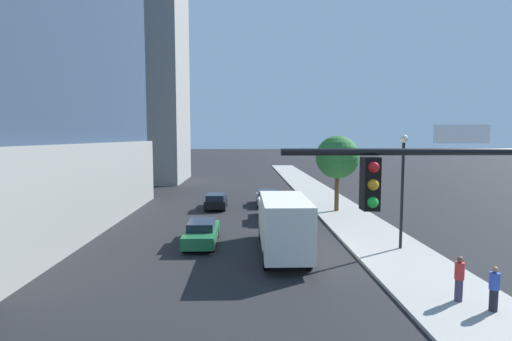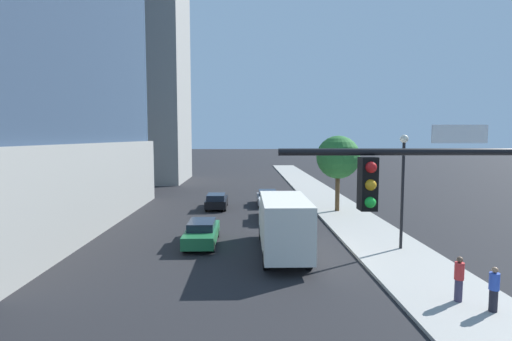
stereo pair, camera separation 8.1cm
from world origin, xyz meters
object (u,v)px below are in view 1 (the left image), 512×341
construction_building (126,56)px  pedestrian_blue_shirt (494,289)px  traffic_light_pole (470,223)px  car_white (272,211)px  car_gray (267,197)px  street_tree (337,157)px  car_black (216,201)px  pedestrian_red_shirt (459,278)px  box_truck (283,222)px  street_lamp (403,175)px  car_green (202,232)px

construction_building → pedestrian_blue_shirt: 52.03m
traffic_light_pole → car_white: (-2.50, 21.28, -3.85)m
traffic_light_pole → car_gray: size_ratio=1.51×
street_tree → car_white: street_tree is taller
car_black → construction_building: bearing=122.8°
construction_building → pedestrian_red_shirt: 50.95m
car_gray → box_truck: box_truck is taller
construction_building → street_lamp: (25.18, -34.63, -13.31)m
car_white → car_black: car_black is taller
car_black → car_gray: car_black is taller
car_black → pedestrian_red_shirt: bearing=-61.9°
car_green → pedestrian_blue_shirt: bearing=-39.5°
street_lamp → box_truck: street_lamp is taller
car_gray → street_lamp: bearing=-65.8°
pedestrian_red_shirt → pedestrian_blue_shirt: 1.15m
traffic_light_pole → car_white: bearing=96.7°
construction_building → pedestrian_red_shirt: (24.58, -41.47, -16.49)m
traffic_light_pole → car_green: size_ratio=1.41×
construction_building → street_tree: construction_building is taller
construction_building → car_green: 39.63m
street_lamp → box_truck: (-6.56, -0.54, -2.43)m
car_white → box_truck: (-0.00, -8.74, 1.06)m
street_tree → car_gray: size_ratio=1.45×
box_truck → traffic_light_pole: bearing=-78.7°
street_lamp → box_truck: 7.02m
car_gray → pedestrian_blue_shirt: (6.73, -22.30, 0.26)m
car_green → box_truck: size_ratio=0.59×
street_tree → car_gray: bearing=146.6°
car_black → box_truck: 14.17m
box_truck → pedestrian_red_shirt: bearing=-46.5°
street_lamp → car_gray: 16.39m
street_tree → car_black: 11.06m
street_lamp → car_white: bearing=128.7°
street_tree → pedestrian_blue_shirt: bearing=-86.5°
car_green → pedestrian_blue_shirt: 14.63m
pedestrian_red_shirt → pedestrian_blue_shirt: bearing=-48.2°
car_gray → box_truck: size_ratio=0.56×
street_tree → construction_building: bearing=135.6°
street_tree → pedestrian_red_shirt: (0.36, -17.73, -3.57)m
construction_building → car_gray: (18.61, -20.03, -16.80)m
construction_building → pedestrian_red_shirt: bearing=-59.3°
street_lamp → pedestrian_blue_shirt: 8.35m
traffic_light_pole → street_tree: size_ratio=1.04×
box_truck → street_lamp: bearing=4.7°
box_truck → pedestrian_blue_shirt: size_ratio=4.84×
car_white → car_green: bearing=-124.6°
car_green → street_lamp: bearing=-8.3°
construction_building → car_gray: 32.09m
car_green → construction_building: bearing=113.1°
street_lamp → car_white: (-6.56, 8.20, -3.49)m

